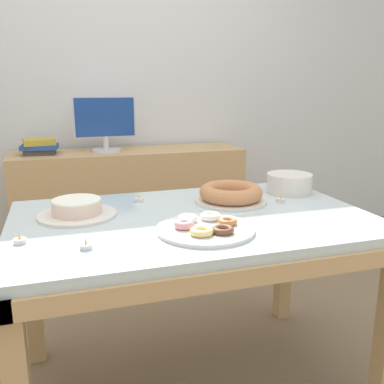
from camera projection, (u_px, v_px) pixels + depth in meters
ground_plane at (193, 383)px, 1.84m from camera, size 12.00×12.00×0.00m
wall_back at (120, 78)px, 3.18m from camera, size 8.00×0.10×2.60m
dining_table at (193, 240)px, 1.68m from camera, size 1.40×0.90×0.75m
sideboard at (131, 205)px, 3.12m from camera, size 1.61×0.44×0.80m
computer_monitor at (105, 124)px, 2.93m from camera, size 0.42×0.20×0.38m
book_stack at (40, 146)px, 2.84m from camera, size 0.25×0.20×0.10m
cake_chocolate_round at (77, 209)px, 1.64m from camera, size 0.30×0.30×0.07m
cake_golden_bundt at (231, 194)px, 1.84m from camera, size 0.31×0.31×0.08m
pastry_platter at (205, 227)px, 1.48m from camera, size 0.34×0.34×0.04m
plate_stack at (289, 183)px, 2.00m from camera, size 0.21×0.21×0.09m
tealight_right_edge at (245, 188)px, 2.06m from camera, size 0.04×0.04×0.04m
tealight_centre at (20, 240)px, 1.36m from camera, size 0.04×0.04×0.04m
tealight_near_front at (139, 200)px, 1.85m from camera, size 0.04×0.04×0.04m
tealight_left_edge at (86, 246)px, 1.32m from camera, size 0.04×0.04×0.04m
tealight_near_cakes at (280, 200)px, 1.85m from camera, size 0.04×0.04×0.04m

